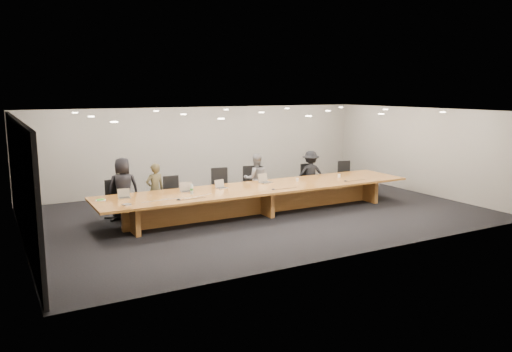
% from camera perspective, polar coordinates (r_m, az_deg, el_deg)
% --- Properties ---
extents(ground, '(12.00, 12.00, 0.00)m').
position_cam_1_polar(ground, '(13.81, 0.60, -4.28)').
color(ground, black).
rests_on(ground, ground).
extents(back_wall, '(12.00, 0.02, 2.80)m').
position_cam_1_polar(back_wall, '(17.11, -5.98, 3.17)').
color(back_wall, '#B5AFA4').
rests_on(back_wall, ground).
extents(left_wall_panel, '(0.08, 7.84, 2.74)m').
position_cam_1_polar(left_wall_panel, '(11.86, -25.28, -0.79)').
color(left_wall_panel, black).
rests_on(left_wall_panel, ground).
extents(conference_table, '(9.00, 1.80, 0.75)m').
position_cam_1_polar(conference_table, '(13.69, 0.60, -2.16)').
color(conference_table, '#91561F').
rests_on(conference_table, ground).
extents(chair_far_left, '(0.63, 0.63, 1.06)m').
position_cam_1_polar(chair_far_left, '(13.58, -15.59, -2.60)').
color(chair_far_left, black).
rests_on(chair_far_left, ground).
extents(chair_left, '(0.54, 0.54, 1.04)m').
position_cam_1_polar(chair_left, '(13.89, -9.40, -2.12)').
color(chair_left, black).
rests_on(chair_left, ground).
extents(chair_mid_left, '(0.67, 0.67, 1.16)m').
position_cam_1_polar(chair_mid_left, '(14.41, -3.94, -1.35)').
color(chair_mid_left, black).
rests_on(chair_mid_left, ground).
extents(chair_mid_right, '(0.72, 0.72, 1.13)m').
position_cam_1_polar(chair_mid_right, '(14.93, -0.47, -0.99)').
color(chair_mid_right, black).
rests_on(chair_mid_right, ground).
extents(chair_right, '(0.58, 0.58, 1.06)m').
position_cam_1_polar(chair_right, '(15.98, 6.18, -0.46)').
color(chair_right, black).
rests_on(chair_right, ground).
extents(chair_far_right, '(0.64, 0.64, 1.04)m').
position_cam_1_polar(chair_far_right, '(16.90, 10.28, -0.04)').
color(chair_far_right, black).
rests_on(chair_far_right, ground).
extents(person_a, '(0.86, 0.61, 1.63)m').
position_cam_1_polar(person_a, '(13.54, -14.93, -1.36)').
color(person_a, black).
rests_on(person_a, ground).
extents(person_b, '(0.57, 0.42, 1.44)m').
position_cam_1_polar(person_b, '(13.67, -11.46, -1.54)').
color(person_b, '#3C3620').
rests_on(person_b, ground).
extents(person_c, '(0.87, 0.76, 1.51)m').
position_cam_1_polar(person_c, '(14.83, -0.01, -0.32)').
color(person_c, slate).
rests_on(person_c, ground).
extents(person_d, '(1.08, 0.85, 1.47)m').
position_cam_1_polar(person_d, '(15.90, 6.25, 0.23)').
color(person_d, black).
rests_on(person_d, ground).
extents(laptop_a, '(0.31, 0.24, 0.23)m').
position_cam_1_polar(laptop_a, '(12.59, -14.81, -1.95)').
color(laptop_a, tan).
rests_on(laptop_a, conference_table).
extents(laptop_b, '(0.35, 0.28, 0.26)m').
position_cam_1_polar(laptop_b, '(13.05, -7.90, -1.26)').
color(laptop_b, tan).
rests_on(laptop_b, conference_table).
extents(laptop_c, '(0.34, 0.28, 0.24)m').
position_cam_1_polar(laptop_c, '(13.42, -3.92, -0.92)').
color(laptop_c, '#C5B096').
rests_on(laptop_c, conference_table).
extents(laptop_d, '(0.40, 0.33, 0.27)m').
position_cam_1_polar(laptop_d, '(14.17, 1.12, -0.25)').
color(laptop_d, tan).
rests_on(laptop_d, conference_table).
extents(water_bottle, '(0.08, 0.08, 0.24)m').
position_cam_1_polar(water_bottle, '(12.76, -7.36, -1.53)').
color(water_bottle, silver).
rests_on(water_bottle, conference_table).
extents(amber_mug, '(0.09, 0.09, 0.09)m').
position_cam_1_polar(amber_mug, '(12.99, -7.34, -1.67)').
color(amber_mug, brown).
rests_on(amber_mug, conference_table).
extents(paper_cup_near, '(0.09, 0.09, 0.09)m').
position_cam_1_polar(paper_cup_near, '(14.51, 4.74, -0.41)').
color(paper_cup_near, silver).
rests_on(paper_cup_near, conference_table).
extents(paper_cup_far, '(0.09, 0.09, 0.10)m').
position_cam_1_polar(paper_cup_far, '(15.29, 9.48, 0.03)').
color(paper_cup_far, silver).
rests_on(paper_cup_far, conference_table).
extents(notepad, '(0.27, 0.23, 0.01)m').
position_cam_1_polar(notepad, '(12.49, -17.32, -2.67)').
color(notepad, silver).
rests_on(notepad, conference_table).
extents(lime_gadget, '(0.16, 0.10, 0.03)m').
position_cam_1_polar(lime_gadget, '(12.48, -17.35, -2.60)').
color(lime_gadget, green).
rests_on(lime_gadget, notepad).
extents(av_box, '(0.22, 0.20, 0.03)m').
position_cam_1_polar(av_box, '(11.84, -14.57, -3.19)').
color(av_box, '#BAB9BF').
rests_on(av_box, conference_table).
extents(mic_left, '(0.16, 0.16, 0.03)m').
position_cam_1_polar(mic_left, '(12.14, -8.84, -2.66)').
color(mic_left, black).
rests_on(mic_left, conference_table).
extents(mic_center, '(0.12, 0.12, 0.03)m').
position_cam_1_polar(mic_center, '(13.25, 1.99, -1.50)').
color(mic_center, black).
rests_on(mic_center, conference_table).
extents(mic_right, '(0.15, 0.15, 0.03)m').
position_cam_1_polar(mic_right, '(14.67, 10.19, -0.54)').
color(mic_right, black).
rests_on(mic_right, conference_table).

